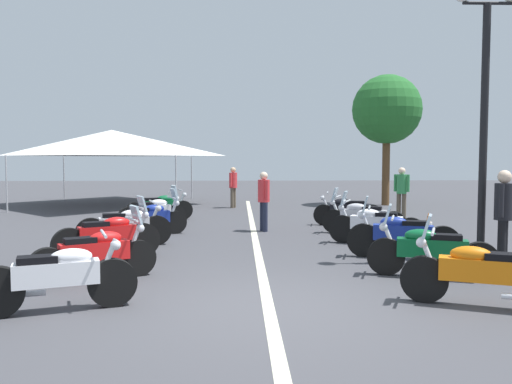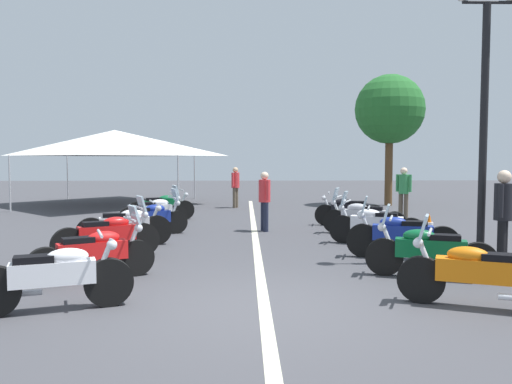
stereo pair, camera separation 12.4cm
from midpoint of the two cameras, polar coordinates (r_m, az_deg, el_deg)
The scene contains 23 objects.
ground_plane at distance 6.97m, azimuth 1.46°, elevation -12.69°, with size 80.00×80.00×0.00m, color #424247.
lane_centre_stripe at distance 12.58m, azimuth 0.23°, elevation -5.28°, with size 22.98×0.16×0.01m, color beige.
motorcycle_left_row_0 at distance 7.16m, azimuth -20.92°, elevation -8.70°, with size 0.90×1.95×1.00m.
motorcycle_left_row_1 at distance 8.73m, azimuth -17.04°, elevation -6.41°, with size 1.14×1.84×1.19m.
motorcycle_left_row_2 at distance 10.52m, azimuth -15.69°, elevation -4.59°, with size 1.14×1.92×1.22m.
motorcycle_left_row_3 at distance 11.91m, azimuth -13.98°, elevation -3.64°, with size 0.87×2.05×1.02m.
motorcycle_left_row_4 at distance 13.52m, azimuth -11.46°, elevation -2.80°, with size 1.06×1.94×1.19m.
motorcycle_left_row_5 at distance 15.10m, azimuth -10.91°, elevation -2.10°, with size 0.99×1.87×1.20m.
motorcycle_left_row_6 at distance 16.75m, azimuth -10.18°, elevation -1.56°, with size 0.92×2.08×0.99m.
motorcycle_right_row_0 at distance 7.46m, azimuth 23.94°, elevation -8.20°, with size 1.03×2.05×1.21m.
motorcycle_right_row_1 at distance 9.00m, azimuth 18.91°, elevation -6.11°, with size 0.94×2.03×1.20m.
motorcycle_right_row_2 at distance 10.56m, azimuth 16.06°, elevation -4.56°, with size 0.89×2.13×1.22m.
motorcycle_right_row_3 at distance 12.11m, azimuth 13.35°, elevation -3.50°, with size 1.01×2.08×1.22m.
motorcycle_right_row_4 at distance 13.69m, azimuth 12.01°, elevation -2.69°, with size 1.02×2.07×1.20m.
motorcycle_right_row_5 at distance 15.40m, azimuth 10.48°, elevation -2.02°, with size 0.76×2.04×0.99m.
street_lamp_twin_globe at distance 10.48m, azimuth 24.34°, elevation 11.65°, with size 0.32×1.22×5.12m.
traffic_cone_0 at distance 13.71m, azimuth 18.87°, elevation -3.52°, with size 0.36×0.36×0.61m.
bystander_0 at distance 10.19m, azimuth 26.00°, elevation -1.89°, with size 0.44×0.36×1.77m.
bystander_1 at distance 13.93m, azimuth 1.21°, elevation -0.52°, with size 0.50×0.32×1.62m.
bystander_2 at distance 17.41m, azimuth 16.22°, elevation 0.32°, with size 0.37×0.43×1.69m.
bystander_3 at distance 20.66m, azimuth -2.12°, elevation 0.88°, with size 0.48×0.32×1.63m.
roadside_tree_0 at distance 22.57m, azimuth 14.73°, elevation 8.78°, with size 2.90×2.90×5.50m.
event_tent at distance 22.95m, azimuth -15.23°, elevation 5.26°, with size 6.89×6.89×3.20m.
Camera 2 is at (-6.68, 0.26, 1.96)m, focal length 36.14 mm.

